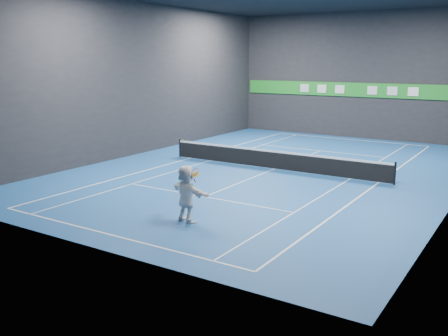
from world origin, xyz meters
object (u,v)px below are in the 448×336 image
Objects in this scene: tennis_ball at (183,141)px; tennis_net at (274,159)px; tennis_racket at (195,174)px; player at (187,194)px.

tennis_net is at bearing 96.67° from tennis_ball.
tennis_ball reaches higher than tennis_racket.
tennis_net is at bearing 100.11° from tennis_racket.
player is at bearing -31.55° from tennis_ball.
tennis_net is 9.59m from tennis_racket.
tennis_racket is at bearing -155.34° from player.
tennis_ball is 1.27m from tennis_racket.
tennis_ball is at bearing -14.89° from player.
player is 0.16× the size of tennis_net.
player reaches higher than tennis_net.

